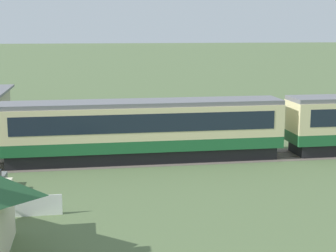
{
  "coord_description": "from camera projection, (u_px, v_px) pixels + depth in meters",
  "views": [
    {
      "loc": [
        -29.56,
        -34.63,
        9.11
      ],
      "look_at": [
        -23.35,
        4.32,
        1.64
      ],
      "focal_mm": 55.0,
      "sensor_mm": 36.0,
      "label": 1
    }
  ],
  "objects": [
    {
      "name": "railway_track",
      "position": [
        104.0,
        162.0,
        35.7
      ],
      "size": [
        145.67,
        3.6,
        0.04
      ],
      "color": "#665B51",
      "rests_on": "ground_plane"
    },
    {
      "name": "passenger_train",
      "position": [
        148.0,
        128.0,
        35.74
      ],
      "size": [
        101.52,
        3.05,
        4.24
      ],
      "color": "#1E6033",
      "rests_on": "ground_plane"
    }
  ]
}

